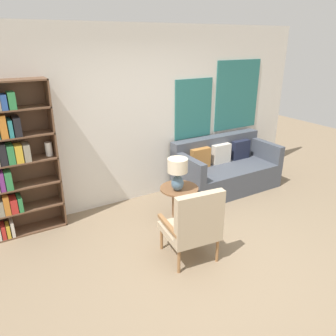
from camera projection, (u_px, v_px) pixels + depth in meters
name	position (u px, v px, depth m)	size (l,w,h in m)	color
ground_plane	(211.00, 262.00, 3.92)	(14.00, 14.00, 0.00)	#847056
wall_back	(138.00, 117.00, 5.07)	(6.40, 0.08, 2.70)	silver
bookshelf	(9.00, 157.00, 4.12)	(0.93, 0.30, 2.04)	brown
armchair	(194.00, 224.00, 3.75)	(0.65, 0.64, 0.94)	olive
couch	(225.00, 170.00, 5.76)	(1.79, 0.88, 0.88)	#474C56
side_table	(179.00, 191.00, 4.65)	(0.55, 0.55, 0.52)	brown
table_lamp	(178.00, 171.00, 4.44)	(0.28, 0.28, 0.47)	slate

